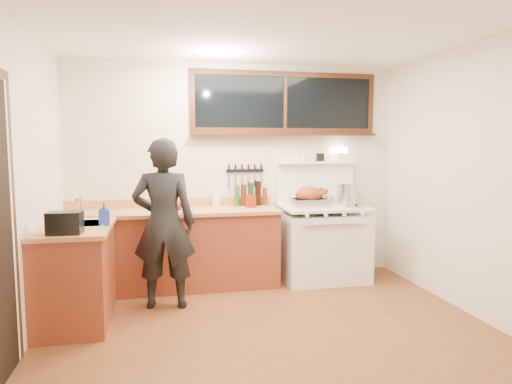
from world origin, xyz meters
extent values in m
cube|color=#582F17|center=(0.00, 0.00, -0.01)|extent=(4.00, 3.50, 0.02)
cube|color=beige|center=(0.00, 1.77, 1.30)|extent=(4.00, 0.05, 2.60)
cube|color=beige|center=(0.00, -1.77, 1.30)|extent=(4.00, 0.05, 2.60)
cube|color=beige|center=(-2.02, 0.00, 1.30)|extent=(0.05, 3.50, 2.60)
cube|color=beige|center=(2.02, 0.00, 1.30)|extent=(0.05, 3.50, 2.60)
cube|color=white|center=(0.00, 0.00, 2.62)|extent=(4.00, 3.50, 0.05)
cube|color=maroon|center=(-0.80, 1.45, 0.43)|extent=(2.40, 0.60, 0.86)
cube|color=#C2804D|center=(-0.80, 1.44, 0.88)|extent=(2.44, 0.64, 0.04)
cube|color=#C2804D|center=(-0.80, 1.74, 0.95)|extent=(2.40, 0.03, 0.10)
sphere|color=#B78C38|center=(-1.80, 1.17, 0.70)|extent=(0.03, 0.03, 0.03)
sphere|color=#B78C38|center=(-1.30, 1.17, 0.70)|extent=(0.03, 0.03, 0.03)
sphere|color=#B78C38|center=(-0.80, 1.17, 0.70)|extent=(0.03, 0.03, 0.03)
sphere|color=#B78C38|center=(-0.30, 1.17, 0.70)|extent=(0.03, 0.03, 0.03)
sphere|color=#B78C38|center=(0.15, 1.17, 0.70)|extent=(0.03, 0.03, 0.03)
cube|color=maroon|center=(-1.70, 0.62, 0.43)|extent=(0.60, 1.05, 0.86)
cube|color=#C2804D|center=(-1.69, 0.62, 0.88)|extent=(0.64, 1.09, 0.04)
cube|color=white|center=(-1.68, 0.70, 0.84)|extent=(0.45, 0.40, 0.14)
cube|color=white|center=(-1.68, 0.70, 0.91)|extent=(0.50, 0.45, 0.01)
cylinder|color=silver|center=(-1.68, 0.88, 1.02)|extent=(0.02, 0.02, 0.24)
cylinder|color=silver|center=(-1.68, 0.80, 1.13)|extent=(0.02, 0.18, 0.02)
cube|color=white|center=(1.00, 1.40, 0.41)|extent=(1.00, 0.70, 0.82)
cube|color=white|center=(1.00, 1.40, 0.89)|extent=(1.02, 0.72, 0.03)
cube|color=white|center=(1.00, 1.06, 0.52)|extent=(0.88, 0.02, 0.46)
cylinder|color=silver|center=(1.00, 1.03, 0.74)|extent=(0.75, 0.02, 0.02)
cylinder|color=white|center=(0.67, 1.04, 0.85)|extent=(0.04, 0.03, 0.04)
cylinder|color=white|center=(0.89, 1.04, 0.85)|extent=(0.04, 0.03, 0.04)
cylinder|color=white|center=(1.11, 1.04, 0.85)|extent=(0.04, 0.03, 0.04)
cylinder|color=white|center=(1.33, 1.04, 0.85)|extent=(0.04, 0.03, 0.04)
cube|color=white|center=(1.00, 1.72, 1.15)|extent=(1.00, 0.05, 0.50)
cube|color=white|center=(1.00, 1.69, 1.41)|extent=(1.00, 0.12, 0.03)
cylinder|color=white|center=(1.30, 1.69, 1.48)|extent=(0.10, 0.10, 0.10)
cube|color=#FFE5B2|center=(1.30, 1.69, 1.57)|extent=(0.19, 0.09, 0.06)
cube|color=black|center=(1.05, 1.69, 1.48)|extent=(0.09, 0.05, 0.10)
cylinder|color=white|center=(0.82, 1.69, 1.47)|extent=(0.04, 0.04, 0.09)
cylinder|color=white|center=(0.76, 1.69, 1.47)|extent=(0.04, 0.04, 0.09)
cube|color=black|center=(0.60, 1.73, 2.15)|extent=(2.20, 0.01, 0.62)
cube|color=black|center=(0.60, 1.73, 2.49)|extent=(2.32, 0.04, 0.06)
cube|color=black|center=(0.60, 1.73, 1.81)|extent=(2.32, 0.04, 0.06)
cube|color=black|center=(-0.53, 1.73, 2.15)|extent=(0.06, 0.04, 0.62)
cube|color=black|center=(1.73, 1.73, 2.15)|extent=(0.06, 0.04, 0.62)
cube|color=black|center=(0.60, 1.73, 2.15)|extent=(0.04, 0.04, 0.62)
cube|color=black|center=(0.60, 1.68, 1.76)|extent=(2.32, 0.13, 0.03)
cube|color=black|center=(-1.99, -0.07, 1.05)|extent=(0.01, 0.07, 2.10)
cube|color=black|center=(0.10, 1.74, 1.32)|extent=(0.46, 0.02, 0.04)
cube|color=silver|center=(-0.10, 1.72, 1.21)|extent=(0.02, 0.00, 0.18)
cube|color=black|center=(-0.10, 1.72, 1.35)|extent=(0.02, 0.02, 0.10)
cube|color=silver|center=(-0.02, 1.72, 1.21)|extent=(0.02, 0.00, 0.18)
cube|color=black|center=(-0.02, 1.72, 1.35)|extent=(0.02, 0.02, 0.10)
cube|color=silver|center=(0.06, 1.72, 1.21)|extent=(0.02, 0.00, 0.18)
cube|color=black|center=(0.06, 1.72, 1.35)|extent=(0.02, 0.02, 0.10)
cube|color=silver|center=(0.14, 1.72, 1.21)|extent=(0.03, 0.00, 0.18)
cube|color=black|center=(0.14, 1.72, 1.35)|extent=(0.02, 0.02, 0.10)
cube|color=silver|center=(0.22, 1.72, 1.21)|extent=(0.03, 0.00, 0.18)
cube|color=black|center=(0.22, 1.72, 1.35)|extent=(0.02, 0.02, 0.10)
cube|color=silver|center=(0.30, 1.72, 1.21)|extent=(0.03, 0.00, 0.18)
cube|color=black|center=(0.30, 1.72, 1.35)|extent=(0.02, 0.02, 0.10)
imported|color=black|center=(-0.89, 0.85, 0.85)|extent=(0.67, 0.48, 1.71)
imported|color=#2139A5|center=(-1.43, 0.60, 1.01)|extent=(0.11, 0.11, 0.21)
cube|color=black|center=(-1.70, 0.24, 0.99)|extent=(0.28, 0.20, 0.19)
cube|color=#C2804D|center=(-0.79, 1.30, 0.91)|extent=(0.44, 0.35, 0.02)
ellipsoid|color=brown|center=(-0.79, 1.30, 0.98)|extent=(0.24, 0.18, 0.13)
sphere|color=brown|center=(-0.69, 1.35, 1.00)|extent=(0.05, 0.05, 0.05)
sphere|color=brown|center=(-0.69, 1.25, 1.00)|extent=(0.05, 0.05, 0.05)
cube|color=silver|center=(0.81, 1.39, 0.95)|extent=(0.43, 0.33, 0.10)
cube|color=#3F3F42|center=(0.81, 1.39, 0.98)|extent=(0.38, 0.28, 0.03)
torus|color=silver|center=(0.59, 1.39, 1.00)|extent=(0.02, 0.10, 0.10)
torus|color=silver|center=(1.03, 1.39, 1.00)|extent=(0.02, 0.10, 0.10)
ellipsoid|color=brown|center=(0.81, 1.39, 1.04)|extent=(0.33, 0.25, 0.21)
cylinder|color=brown|center=(0.92, 1.31, 1.06)|extent=(0.12, 0.05, 0.09)
sphere|color=brown|center=(0.99, 1.31, 1.09)|extent=(0.06, 0.06, 0.06)
cylinder|color=brown|center=(0.92, 1.47, 1.06)|extent=(0.12, 0.05, 0.09)
sphere|color=brown|center=(0.99, 1.47, 1.09)|extent=(0.06, 0.06, 0.06)
cylinder|color=silver|center=(1.39, 1.63, 1.02)|extent=(0.29, 0.29, 0.25)
cylinder|color=silver|center=(1.13, 1.58, 0.95)|extent=(0.19, 0.19, 0.11)
cylinder|color=black|center=(1.08, 1.69, 1.00)|extent=(0.07, 0.14, 0.02)
cylinder|color=silver|center=(1.34, 1.24, 0.91)|extent=(0.30, 0.30, 0.02)
sphere|color=black|center=(1.34, 1.24, 0.93)|extent=(0.03, 0.03, 0.03)
cube|color=maroon|center=(0.12, 1.49, 0.97)|extent=(0.12, 0.11, 0.15)
cylinder|color=white|center=(-0.27, 1.68, 0.99)|extent=(0.12, 0.12, 0.18)
cylinder|color=black|center=(-0.02, 1.63, 1.02)|extent=(0.06, 0.06, 0.25)
cylinder|color=black|center=(0.06, 1.63, 1.03)|extent=(0.07, 0.07, 0.26)
cylinder|color=black|center=(0.15, 1.63, 1.04)|extent=(0.06, 0.06, 0.28)
cylinder|color=black|center=(0.24, 1.63, 1.05)|extent=(0.07, 0.07, 0.30)
cylinder|color=black|center=(0.33, 1.63, 1.01)|extent=(0.06, 0.06, 0.22)
camera|label=1|loc=(-0.92, -3.74, 1.64)|focal=32.00mm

